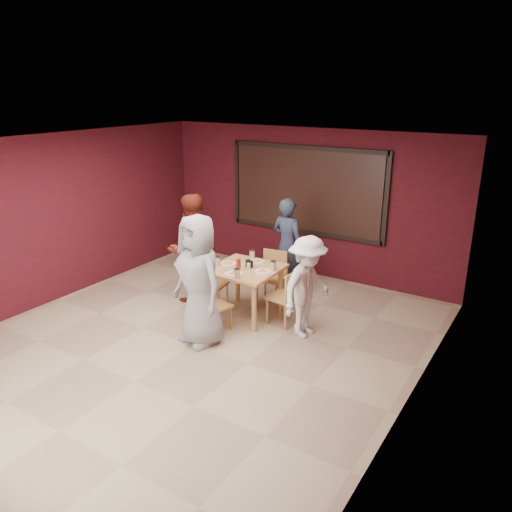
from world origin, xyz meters
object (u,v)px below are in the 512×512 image
Objects in this scene: chair_front at (213,304)px; diner_left at (191,248)px; chair_back at (272,274)px; diner_right at (307,287)px; diner_back at (287,245)px; dining_table at (245,274)px; diner_front at (199,280)px; chair_right at (287,294)px; chair_left at (209,280)px.

chair_front is 1.39m from diner_left.
diner_right is (1.04, -0.78, 0.26)m from chair_back.
diner_back is at bearing 47.06° from diner_right.
chair_back is at bearing 61.97° from diner_right.
dining_table is 1.09m from diner_front.
diner_front is 1.03× the size of diner_left.
diner_right is (2.26, -0.14, -0.16)m from diner_left.
diner_front reaches higher than dining_table.
chair_right is 0.47× the size of diner_front.
chair_left is at bearing 70.71° from diner_back.
dining_table is 1.35× the size of chair_front.
chair_left is (-0.57, 0.66, 0.04)m from chair_front.
chair_right is (1.40, 0.12, 0.02)m from chair_left.
chair_front is 0.41× the size of diner_front.
diner_back is at bearing 149.00° from diner_left.
diner_front reaches higher than diner_right.
chair_back is at bearing 45.25° from chair_left.
diner_right is at bearing -3.30° from dining_table.
chair_back is 0.58× the size of diner_right.
chair_right is (0.83, 0.78, 0.06)m from chair_front.
chair_back is 0.48× the size of diner_left.
chair_right is at bearing 126.50° from diner_back.
dining_table is 1.34m from diner_back.
diner_back reaches higher than dining_table.
diner_back is at bearing 104.27° from diner_front.
diner_back is (0.12, 2.04, 0.40)m from chair_front.
diner_right reaches higher than chair_back.
diner_back is at bearing 96.06° from chair_back.
chair_back is 0.53× the size of diner_back.
chair_right is 0.53× the size of diner_back.
diner_left is at bearing 54.43° from diner_back.
chair_left is (-0.76, -0.76, -0.02)m from chair_back.
chair_back is 0.71m from diner_back.
diner_front is at bearing -94.71° from chair_back.
diner_front is 1.57m from diner_left.
chair_back reaches higher than chair_front.
chair_right is at bearing 101.53° from diner_left.
chair_front is at bearing -98.54° from dining_table.
diner_left reaches higher than chair_back.
chair_front is 0.88× the size of chair_back.
diner_front is 2.40m from diner_back.
chair_back is 1.07m from chair_left.
chair_left is 1.59m from diner_back.
diner_front is 1.12× the size of diner_back.
diner_back is 0.92× the size of diner_left.
diner_right is at bearing -18.76° from chair_right.
chair_front is 1.43m from chair_back.
diner_front is 1.24× the size of diner_right.
dining_table is 0.63× the size of diner_back.
dining_table is at bearing 102.60° from diner_front.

